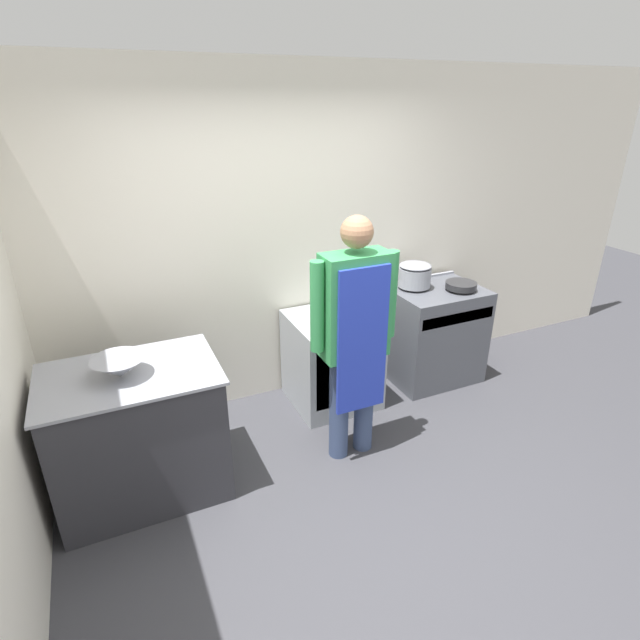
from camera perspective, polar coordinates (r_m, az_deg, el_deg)
ground_plane at (r=3.43m, az=5.65°, el=-21.15°), size 14.00×14.00×0.00m
wall_back at (r=4.08m, az=-5.37°, el=8.67°), size 8.00×0.05×2.70m
prep_counter at (r=3.49m, az=-19.97°, el=-12.11°), size 1.07×0.72×0.90m
stove at (r=4.70m, az=12.82°, el=-1.52°), size 0.80×0.63×0.90m
fridge_unit at (r=4.24m, az=1.40°, el=-4.57°), size 0.69×0.66×0.79m
person_cook at (r=3.35m, az=3.97°, el=-1.00°), size 0.63×0.24×1.77m
mixing_bowl at (r=3.20m, az=-21.97°, el=-5.05°), size 0.32×0.32×0.12m
stock_pot at (r=4.47m, az=10.77°, el=5.14°), size 0.29×0.29×0.21m
saute_pan at (r=4.54m, az=15.81°, el=3.84°), size 0.27×0.27×0.05m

